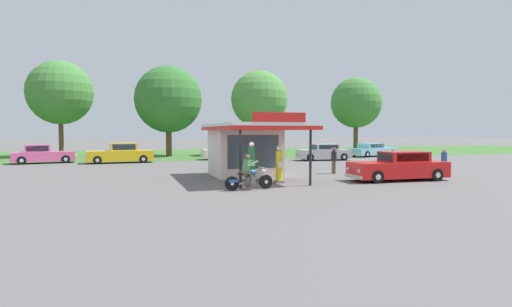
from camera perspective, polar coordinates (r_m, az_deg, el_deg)
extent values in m
plane|color=#5B5959|center=(19.46, -0.40, -4.59)|extent=(300.00, 300.00, 0.00)
cube|color=#3D6B2D|center=(48.81, -11.00, -0.04)|extent=(120.00, 24.00, 0.01)
cube|color=silver|center=(24.05, -1.61, 0.30)|extent=(3.68, 3.53, 2.87)
cube|color=#384C56|center=(22.38, -0.37, 0.25)|extent=(2.95, 0.05, 1.84)
cube|color=silver|center=(22.26, -0.29, 3.98)|extent=(4.38, 7.72, 0.16)
cube|color=red|center=(22.26, -0.29, 3.52)|extent=(4.38, 7.72, 0.18)
cube|color=red|center=(18.65, 3.27, 5.08)|extent=(2.58, 0.08, 0.44)
cylinder|color=black|center=(19.70, 7.60, -0.33)|extent=(0.12, 0.12, 2.87)
cylinder|color=black|center=(18.48, -2.20, -0.53)|extent=(0.12, 0.12, 2.87)
cube|color=slate|center=(20.36, -0.61, -4.10)|extent=(0.44, 0.44, 0.10)
cylinder|color=#1E6B33|center=(20.27, -0.61, -1.56)|extent=(0.34, 0.34, 1.71)
cube|color=white|center=(20.09, -0.46, -1.36)|extent=(0.22, 0.02, 0.28)
sphere|color=white|center=(20.21, -0.61, 1.25)|extent=(0.26, 0.26, 0.26)
cube|color=slate|center=(20.84, 3.23, -3.94)|extent=(0.44, 0.44, 0.10)
cylinder|color=yellow|center=(20.75, 3.23, -1.73)|extent=(0.34, 0.34, 1.52)
cube|color=white|center=(20.58, 3.41, -1.56)|extent=(0.22, 0.02, 0.28)
sphere|color=white|center=(20.70, 3.24, 0.75)|extent=(0.26, 0.26, 0.26)
cylinder|color=black|center=(18.58, 1.37, -3.96)|extent=(0.65, 0.18, 0.64)
cylinder|color=silver|center=(18.58, 1.37, -3.96)|extent=(0.17, 0.14, 0.16)
cylinder|color=black|center=(17.91, -3.38, -4.22)|extent=(0.65, 0.18, 0.64)
cylinder|color=silver|center=(17.91, -3.38, -4.22)|extent=(0.17, 0.14, 0.16)
ellipsoid|color=#1E4C8C|center=(18.22, -0.68, -2.64)|extent=(0.59, 0.31, 0.24)
cube|color=#59595E|center=(18.24, -0.82, -3.77)|extent=(0.47, 0.29, 0.36)
cube|color=black|center=(18.08, -1.69, -2.87)|extent=(0.51, 0.32, 0.10)
cylinder|color=silver|center=(18.50, 1.09, -3.11)|extent=(0.37, 0.12, 0.71)
cylinder|color=silver|center=(18.41, 0.76, -1.95)|extent=(0.12, 0.70, 0.04)
sphere|color=silver|center=(18.47, 1.04, -2.44)|extent=(0.16, 0.16, 0.16)
cube|color=#1E4C8C|center=(17.92, -3.23, -3.83)|extent=(0.46, 0.23, 0.12)
cylinder|color=silver|center=(18.22, -2.15, -4.22)|extent=(0.71, 0.17, 0.18)
cube|color=brown|center=(18.11, -1.48, -2.68)|extent=(0.44, 0.39, 0.14)
cylinder|color=brown|center=(18.38, -1.11, -3.85)|extent=(0.15, 0.24, 0.56)
cylinder|color=brown|center=(18.09, -0.70, -3.96)|extent=(0.15, 0.24, 0.56)
cylinder|color=#4C8C4C|center=(18.09, -1.37, -1.68)|extent=(0.45, 0.37, 0.60)
sphere|color=brown|center=(18.09, -1.20, -0.49)|extent=(0.22, 0.22, 0.22)
cylinder|color=#4C8C4C|center=(18.37, -0.93, -1.35)|extent=(0.54, 0.16, 0.31)
cylinder|color=#4C8C4C|center=(18.00, -0.41, -1.44)|extent=(0.54, 0.16, 0.31)
cube|color=red|center=(22.96, 19.18, -2.11)|extent=(5.25, 1.99, 0.82)
cube|color=red|center=(23.11, 19.89, -0.41)|extent=(2.30, 1.66, 0.54)
cube|color=#283847|center=(22.48, 17.61, -0.46)|extent=(0.09, 1.40, 0.43)
cube|color=#283847|center=(22.48, 21.04, -0.52)|extent=(1.91, 0.10, 0.41)
cube|color=#283847|center=(23.74, 18.81, -0.30)|extent=(1.91, 0.10, 0.41)
cube|color=silver|center=(21.60, 13.43, -3.11)|extent=(0.19, 1.70, 0.18)
cube|color=silver|center=(24.57, 24.20, -2.56)|extent=(0.19, 1.70, 0.18)
sphere|color=white|center=(21.07, 14.18, -2.37)|extent=(0.18, 0.18, 0.18)
sphere|color=white|center=(22.07, 12.70, -2.11)|extent=(0.18, 0.18, 0.18)
cylinder|color=black|center=(21.32, 16.55, -3.15)|extent=(0.67, 0.23, 0.66)
cylinder|color=silver|center=(21.32, 16.55, -3.15)|extent=(0.31, 0.23, 0.30)
cylinder|color=black|center=(22.74, 14.31, -2.74)|extent=(0.67, 0.23, 0.66)
cylinder|color=silver|center=(22.74, 14.31, -2.74)|extent=(0.31, 0.23, 0.30)
cylinder|color=black|center=(23.38, 23.89, -2.75)|extent=(0.67, 0.23, 0.66)
cylinder|color=silver|center=(23.38, 23.89, -2.75)|extent=(0.31, 0.23, 0.30)
cylinder|color=black|center=(24.69, 21.42, -2.40)|extent=(0.67, 0.23, 0.66)
cylinder|color=silver|center=(24.69, 21.42, -2.40)|extent=(0.31, 0.23, 0.30)
cube|color=gold|center=(35.77, -18.42, -0.28)|extent=(5.34, 2.25, 0.85)
cube|color=gold|center=(35.76, -18.00, 0.90)|extent=(2.23, 1.80, 0.62)
cube|color=#283847|center=(35.70, -19.66, 0.87)|extent=(0.15, 1.46, 0.50)
cube|color=#283847|center=(34.95, -17.90, 0.85)|extent=(1.79, 0.16, 0.47)
cube|color=#283847|center=(36.56, -18.09, 0.94)|extent=(1.79, 0.16, 0.47)
cube|color=silver|center=(35.72, -22.64, -0.85)|extent=(0.25, 1.78, 0.18)
cube|color=silver|center=(36.05, -14.22, -0.68)|extent=(0.25, 1.78, 0.18)
sphere|color=white|center=(35.10, -22.68, -0.35)|extent=(0.18, 0.18, 0.18)
sphere|color=white|center=(36.29, -22.66, -0.25)|extent=(0.18, 0.18, 0.18)
cylinder|color=black|center=(34.84, -21.23, -0.87)|extent=(0.67, 0.25, 0.66)
cylinder|color=silver|center=(34.84, -21.23, -0.87)|extent=(0.31, 0.24, 0.30)
cylinder|color=black|center=(36.59, -21.28, -0.69)|extent=(0.67, 0.25, 0.66)
cylinder|color=silver|center=(36.59, -21.28, -0.69)|extent=(0.31, 0.24, 0.30)
cylinder|color=black|center=(35.07, -15.43, -0.75)|extent=(0.67, 0.25, 0.66)
cylinder|color=silver|center=(35.07, -15.43, -0.75)|extent=(0.31, 0.24, 0.30)
cylinder|color=black|center=(36.81, -15.75, -0.58)|extent=(0.67, 0.25, 0.66)
cylinder|color=silver|center=(36.81, -15.75, -0.58)|extent=(0.31, 0.24, 0.30)
cube|color=#7AC6D1|center=(44.43, 16.03, 0.28)|extent=(5.68, 3.09, 0.70)
cube|color=#7AC6D1|center=(44.16, 15.74, 1.06)|extent=(2.59, 2.17, 0.51)
cube|color=#283847|center=(44.97, 16.72, 1.08)|extent=(0.37, 1.49, 0.41)
cube|color=#283847|center=(44.75, 14.96, 1.09)|extent=(1.88, 0.45, 0.39)
cube|color=#283847|center=(43.59, 16.54, 1.02)|extent=(1.88, 0.45, 0.39)
cube|color=silver|center=(46.45, 18.33, 0.08)|extent=(0.53, 1.83, 0.18)
cube|color=silver|center=(42.51, 13.50, -0.12)|extent=(0.53, 1.83, 0.18)
sphere|color=white|center=(46.86, 17.77, 0.44)|extent=(0.18, 0.18, 0.18)
sphere|color=white|center=(46.04, 18.93, 0.37)|extent=(0.18, 0.18, 0.18)
cylinder|color=black|center=(46.40, 16.76, 0.13)|extent=(0.69, 0.34, 0.66)
cylinder|color=silver|center=(46.40, 16.76, 0.13)|extent=(0.34, 0.28, 0.30)
cylinder|color=black|center=(45.18, 18.46, 0.03)|extent=(0.69, 0.34, 0.66)
cylinder|color=silver|center=(45.18, 18.46, 0.03)|extent=(0.34, 0.28, 0.30)
cylinder|color=black|center=(43.78, 13.51, 0.01)|extent=(0.69, 0.34, 0.66)
cylinder|color=silver|center=(43.78, 13.51, 0.01)|extent=(0.34, 0.28, 0.30)
cylinder|color=black|center=(42.49, 15.22, -0.10)|extent=(0.69, 0.34, 0.66)
cylinder|color=silver|center=(42.49, 15.22, -0.10)|extent=(0.34, 0.28, 0.30)
cube|color=beige|center=(38.34, -3.85, 0.03)|extent=(4.88, 2.00, 0.78)
cube|color=beige|center=(38.35, -3.55, 1.00)|extent=(2.17, 1.68, 0.51)
cube|color=#283847|center=(38.14, -5.08, 0.98)|extent=(0.09, 1.43, 0.40)
cube|color=#283847|center=(37.58, -3.29, 0.96)|extent=(1.80, 0.09, 0.38)
cube|color=#283847|center=(39.12, -3.80, 1.04)|extent=(1.80, 0.09, 0.38)
cube|color=silver|center=(37.92, -7.46, -0.43)|extent=(0.18, 1.74, 0.18)
cube|color=silver|center=(38.93, -0.33, -0.32)|extent=(0.18, 1.74, 0.18)
sphere|color=white|center=(37.32, -7.35, -0.01)|extent=(0.18, 0.18, 0.18)
sphere|color=white|center=(38.48, -7.60, 0.08)|extent=(0.18, 0.18, 0.18)
cylinder|color=black|center=(37.20, -6.05, -0.44)|extent=(0.67, 0.22, 0.66)
cylinder|color=silver|center=(37.20, -6.05, -0.44)|extent=(0.30, 0.23, 0.30)
cylinder|color=black|center=(38.89, -6.47, -0.29)|extent=(0.67, 0.22, 0.66)
cylinder|color=silver|center=(38.89, -6.47, -0.29)|extent=(0.30, 0.23, 0.30)
cylinder|color=black|center=(37.89, -1.15, -0.36)|extent=(0.67, 0.22, 0.66)
cylinder|color=silver|center=(37.89, -1.15, -0.36)|extent=(0.30, 0.23, 0.30)
cylinder|color=black|center=(39.55, -1.78, -0.22)|extent=(0.67, 0.22, 0.66)
cylinder|color=silver|center=(39.55, -1.78, -0.22)|extent=(0.30, 0.23, 0.30)
cube|color=#B7B7BC|center=(37.60, 9.39, -0.06)|extent=(4.84, 2.38, 0.78)
cube|color=#B7B7BC|center=(37.63, 9.61, 0.92)|extent=(2.27, 1.89, 0.50)
cube|color=#283847|center=(37.26, 8.13, 0.91)|extent=(0.19, 1.50, 0.40)
cube|color=#283847|center=(36.86, 10.09, 0.87)|extent=(1.79, 0.21, 0.38)
cube|color=#283847|center=(38.40, 9.15, 0.97)|extent=(1.79, 0.21, 0.38)
cube|color=silver|center=(36.82, 5.96, -0.53)|extent=(0.30, 1.83, 0.18)
cube|color=silver|center=(38.55, 12.66, -0.42)|extent=(0.30, 1.83, 0.18)
sphere|color=white|center=(36.21, 6.24, -0.09)|extent=(0.18, 0.18, 0.18)
sphere|color=white|center=(37.38, 5.65, 0.01)|extent=(0.18, 0.18, 0.18)
cylinder|color=black|center=(36.22, 7.57, -0.55)|extent=(0.68, 0.26, 0.66)
cylinder|color=silver|center=(36.22, 7.57, -0.55)|extent=(0.32, 0.25, 0.30)
cylinder|color=black|center=(37.92, 6.65, -0.38)|extent=(0.68, 0.26, 0.66)
cylinder|color=silver|center=(37.92, 6.65, -0.38)|extent=(0.32, 0.25, 0.30)
cylinder|color=black|center=(37.40, 12.15, -0.48)|extent=(0.68, 0.26, 0.66)
cylinder|color=silver|center=(37.40, 12.15, -0.48)|extent=(0.32, 0.25, 0.30)
cylinder|color=black|center=(39.05, 11.07, -0.32)|extent=(0.68, 0.26, 0.66)
cylinder|color=silver|center=(39.05, 11.07, -0.32)|extent=(0.32, 0.25, 0.30)
cube|color=#E55993|center=(37.87, -27.49, -0.36)|extent=(4.90, 2.72, 0.76)
cube|color=#E55993|center=(37.83, -28.18, 0.65)|extent=(2.13, 1.96, 0.59)
cube|color=#283847|center=(37.85, -26.82, 0.68)|extent=(0.32, 1.42, 0.47)
cube|color=#283847|center=(38.62, -28.21, 0.69)|extent=(1.55, 0.34, 0.45)
cube|color=#283847|center=(37.03, -28.16, 0.60)|extent=(1.55, 0.34, 0.45)
cube|color=silver|center=(38.02, -23.95, -0.66)|extent=(0.46, 1.74, 0.18)
cube|color=silver|center=(37.89, -31.03, -0.85)|extent=(0.46, 1.74, 0.18)
sphere|color=white|center=(38.59, -24.02, -0.16)|extent=(0.18, 0.18, 0.18)
sphere|color=white|center=(37.42, -23.86, -0.25)|extent=(0.18, 0.18, 0.18)
cylinder|color=black|center=(38.82, -25.20, -0.57)|extent=(0.69, 0.33, 0.66)
cylinder|color=silver|center=(38.82, -25.20, -0.57)|extent=(0.33, 0.27, 0.30)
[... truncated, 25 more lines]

